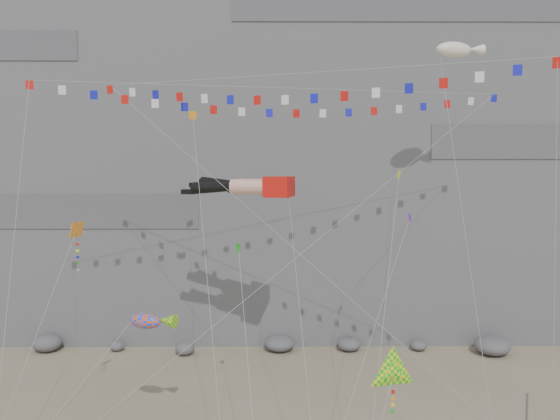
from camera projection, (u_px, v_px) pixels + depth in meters
name	position (u px, v px, depth m)	size (l,w,h in m)	color
cliff	(279.00, 83.00, 59.93)	(80.00, 28.00, 50.00)	slate
talus_boulders	(280.00, 344.00, 47.01)	(60.00, 3.00, 1.20)	slate
legs_kite	(249.00, 186.00, 37.00)	(8.61, 17.60, 20.88)	red
flag_banner_upper	(283.00, 88.00, 36.31)	(30.84, 16.37, 28.32)	red
flag_banner_lower	(300.00, 74.00, 31.48)	(25.32, 10.49, 25.37)	red
harlequin_kite	(76.00, 230.00, 31.24)	(3.71, 8.19, 14.47)	red
fish_windsock	(145.00, 321.00, 31.58)	(7.83, 8.29, 11.72)	#F24D0C
delta_kite	(393.00, 373.00, 25.90)	(3.76, 4.13, 8.05)	yellow
blimp_windsock	(454.00, 51.00, 38.72)	(4.02, 12.65, 26.72)	white
small_kite_a	(193.00, 121.00, 37.72)	(4.44, 16.49, 25.33)	orange
small_kite_b	(408.00, 222.00, 34.97)	(7.46, 11.84, 18.20)	#6B1CA7
small_kite_c	(239.00, 251.00, 32.51)	(2.44, 12.30, 16.13)	green
small_kite_d	(398.00, 181.00, 34.74)	(5.05, 14.34, 21.08)	yellow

